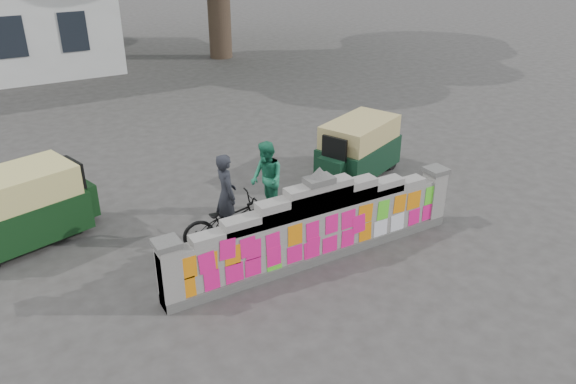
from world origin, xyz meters
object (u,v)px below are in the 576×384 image
cyclist_bike (228,220)px  pedestrian (267,179)px  cyclist_rider (227,205)px  rickshaw_right (358,148)px  rickshaw_left (22,206)px

cyclist_bike → pedestrian: 1.55m
cyclist_rider → rickshaw_right: 4.60m
cyclist_rider → rickshaw_left: (-3.63, 2.13, -0.03)m
cyclist_bike → rickshaw_left: 4.22m
pedestrian → rickshaw_left: 5.14m
cyclist_rider → rickshaw_right: cyclist_rider is taller
cyclist_bike → cyclist_rider: cyclist_rider is taller
cyclist_rider → rickshaw_left: cyclist_rider is taller
pedestrian → rickshaw_right: (3.06, 0.68, -0.08)m
pedestrian → cyclist_bike: bearing=-56.3°
cyclist_rider → rickshaw_right: size_ratio=0.62×
cyclist_rider → pedestrian: (1.32, 0.73, -0.00)m
cyclist_bike → rickshaw_left: size_ratio=0.65×
rickshaw_left → rickshaw_right: bearing=-20.9°
cyclist_rider → cyclist_bike: bearing=0.0°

